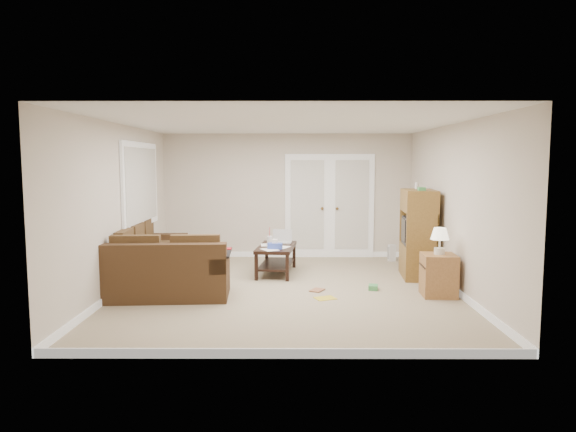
{
  "coord_description": "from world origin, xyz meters",
  "views": [
    {
      "loc": [
        0.05,
        -7.63,
        1.93
      ],
      "look_at": [
        0.02,
        0.27,
        1.1
      ],
      "focal_mm": 32.0,
      "sensor_mm": 36.0,
      "label": 1
    }
  ],
  "objects_px": {
    "sectional_sofa": "(157,266)",
    "tv_armoire": "(418,233)",
    "side_cabinet": "(439,272)",
    "coffee_table": "(277,258)"
  },
  "relations": [
    {
      "from": "sectional_sofa",
      "to": "side_cabinet",
      "type": "bearing_deg",
      "value": -10.62
    },
    {
      "from": "sectional_sofa",
      "to": "tv_armoire",
      "type": "relative_size",
      "value": 1.72
    },
    {
      "from": "sectional_sofa",
      "to": "side_cabinet",
      "type": "height_order",
      "value": "side_cabinet"
    },
    {
      "from": "tv_armoire",
      "to": "side_cabinet",
      "type": "relative_size",
      "value": 1.59
    },
    {
      "from": "sectional_sofa",
      "to": "side_cabinet",
      "type": "relative_size",
      "value": 2.74
    },
    {
      "from": "tv_armoire",
      "to": "coffee_table",
      "type": "bearing_deg",
      "value": 178.65
    },
    {
      "from": "sectional_sofa",
      "to": "side_cabinet",
      "type": "xyz_separation_m",
      "value": [
        4.21,
        -0.53,
        0.03
      ]
    },
    {
      "from": "tv_armoire",
      "to": "side_cabinet",
      "type": "xyz_separation_m",
      "value": [
        0.0,
        -1.24,
        -0.39
      ]
    },
    {
      "from": "coffee_table",
      "to": "tv_armoire",
      "type": "bearing_deg",
      "value": -0.2
    },
    {
      "from": "sectional_sofa",
      "to": "tv_armoire",
      "type": "xyz_separation_m",
      "value": [
        4.2,
        0.71,
        0.42
      ]
    }
  ]
}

